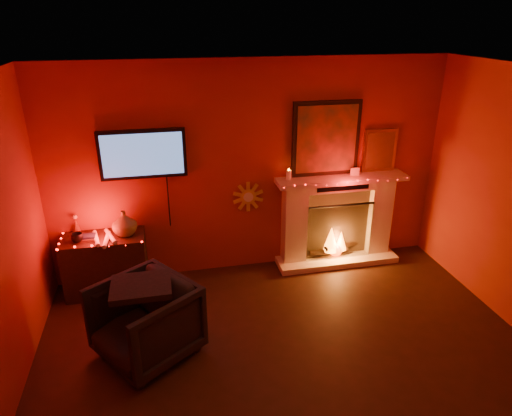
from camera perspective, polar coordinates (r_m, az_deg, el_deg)
The scene contains 6 objects.
room at distance 3.52m, azimuth 7.85°, elevation -7.92°, with size 5.00×5.00×5.00m.
fireplace at distance 6.17m, azimuth 10.11°, elevation -0.42°, with size 1.72×0.40×2.18m.
tv at distance 5.48m, azimuth -13.96°, elevation 6.52°, with size 1.00×0.07×1.24m.
sunburst_clock at distance 5.81m, azimuth -0.99°, elevation 1.41°, with size 0.40×0.03×0.40m.
console_table at distance 5.82m, azimuth -18.12°, elevation -6.25°, with size 0.96×0.56×1.03m.
armchair at distance 4.70m, azimuth -13.66°, elevation -13.58°, with size 0.84×0.87×0.79m, color black.
Camera 1 is at (-1.10, -2.82, 3.16)m, focal length 32.00 mm.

